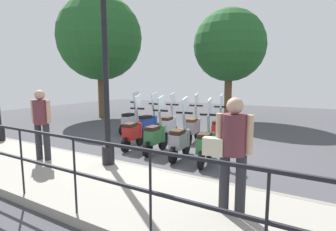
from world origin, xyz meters
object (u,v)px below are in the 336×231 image
lamp_post_near (106,77)px  scooter_far_4 (131,121)px  tree_large (100,38)px  scooter_far_3 (148,123)px  scooter_far_0 (219,129)px  scooter_far_2 (169,125)px  pedestrian_distant (41,119)px  scooter_near_1 (180,140)px  scooter_near_2 (155,136)px  scooter_far_1 (193,127)px  pedestrian_with_bag (232,147)px  scooter_near_3 (133,132)px  tree_distant (229,46)px  scooter_near_0 (206,144)px

lamp_post_near → scooter_far_4: 4.21m
tree_large → scooter_far_3: size_ratio=4.01×
scooter_far_0 → scooter_far_2: 1.69m
scooter_far_2 → pedestrian_distant: bearing=158.5°
tree_large → scooter_far_4: 5.89m
scooter_near_1 → scooter_far_4: size_ratio=1.00×
scooter_near_2 → scooter_far_2: 1.74m
scooter_near_2 → scooter_far_4: same height
scooter_near_2 → scooter_far_4: size_ratio=1.00×
scooter_far_1 → scooter_far_2: same height
scooter_far_3 → scooter_far_4: (0.17, 0.90, 0.00)m
pedestrian_with_bag → pedestrian_distant: size_ratio=1.00×
pedestrian_distant → tree_large: bearing=-161.5°
pedestrian_distant → scooter_far_4: pedestrian_distant is taller
scooter_near_2 → scooter_far_1: same height
pedestrian_distant → scooter_far_1: (3.89, -1.96, -0.60)m
scooter_far_0 → pedestrian_with_bag: bearing=-165.9°
scooter_near_2 → scooter_far_1: (1.73, -0.30, 0.00)m
scooter_near_1 → scooter_far_1: size_ratio=1.00×
pedestrian_with_bag → scooter_near_1: bearing=34.7°
lamp_post_near → pedestrian_with_bag: size_ratio=2.65×
scooter_far_2 → scooter_near_3: bearing=164.8°
scooter_near_2 → scooter_near_1: bearing=-101.0°
lamp_post_near → tree_distant: 8.61m
scooter_far_3 → scooter_far_1: bearing=-72.4°
scooter_near_3 → scooter_far_0: (1.67, -1.96, 0.00)m
scooter_far_0 → scooter_far_3: (-0.22, 2.43, 0.00)m
scooter_near_2 → scooter_far_4: bearing=48.7°
pedestrian_distant → scooter_near_0: 3.78m
pedestrian_distant → tree_large: size_ratio=0.26×
scooter_near_0 → scooter_near_2: bearing=75.9°
scooter_near_0 → scooter_far_0: size_ratio=1.00×
scooter_far_0 → scooter_far_4: bearing=83.4°
scooter_far_2 → scooter_far_3: bearing=93.6°
lamp_post_near → tree_large: bearing=45.1°
lamp_post_near → scooter_far_1: size_ratio=2.73×
scooter_near_1 → scooter_far_3: (1.65, 2.09, 0.00)m
tree_large → scooter_far_2: bearing=-115.3°
scooter_far_1 → tree_large: bearing=61.4°
scooter_near_0 → pedestrian_with_bag: bearing=-158.9°
scooter_near_2 → scooter_far_0: same height
scooter_near_1 → scooter_far_0: size_ratio=1.00×
pedestrian_with_bag → tree_distant: bearing=11.6°
tree_large → scooter_far_4: (-2.58, -3.93, -3.56)m
scooter_far_1 → scooter_far_3: bearing=90.0°
tree_large → scooter_far_2: size_ratio=4.01×
scooter_far_0 → scooter_far_3: bearing=87.8°
tree_distant → scooter_near_1: (-6.94, -1.00, -3.08)m
pedestrian_distant → tree_large: 8.38m
lamp_post_near → scooter_near_1: (1.53, -0.95, -1.53)m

